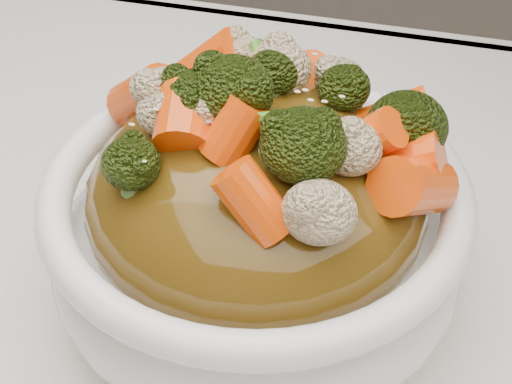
% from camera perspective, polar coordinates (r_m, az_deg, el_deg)
% --- Properties ---
extents(tablecloth, '(1.20, 0.80, 0.04)m').
position_cam_1_polar(tablecloth, '(0.48, -2.72, -12.78)').
color(tablecloth, white).
rests_on(tablecloth, dining_table).
extents(bowl, '(0.30, 0.30, 0.09)m').
position_cam_1_polar(bowl, '(0.46, 0.00, -3.41)').
color(bowl, white).
rests_on(bowl, tablecloth).
extents(sauce_base, '(0.24, 0.24, 0.11)m').
position_cam_1_polar(sauce_base, '(0.44, 0.00, -0.33)').
color(sauce_base, '#50370D').
rests_on(sauce_base, bowl).
extents(carrots, '(0.24, 0.24, 0.06)m').
position_cam_1_polar(carrots, '(0.40, 0.00, 7.24)').
color(carrots, '#FF4F08').
rests_on(carrots, sauce_base).
extents(broccoli, '(0.24, 0.24, 0.05)m').
position_cam_1_polar(broccoli, '(0.40, 0.00, 7.10)').
color(broccoli, black).
rests_on(broccoli, sauce_base).
extents(cauliflower, '(0.24, 0.24, 0.04)m').
position_cam_1_polar(cauliflower, '(0.40, 0.00, 6.84)').
color(cauliflower, beige).
rests_on(cauliflower, sauce_base).
extents(scallions, '(0.18, 0.18, 0.02)m').
position_cam_1_polar(scallions, '(0.40, 0.00, 7.37)').
color(scallions, '#429121').
rests_on(scallions, sauce_base).
extents(sesame_seeds, '(0.21, 0.21, 0.01)m').
position_cam_1_polar(sesame_seeds, '(0.40, 0.00, 7.37)').
color(sesame_seeds, beige).
rests_on(sesame_seeds, sauce_base).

